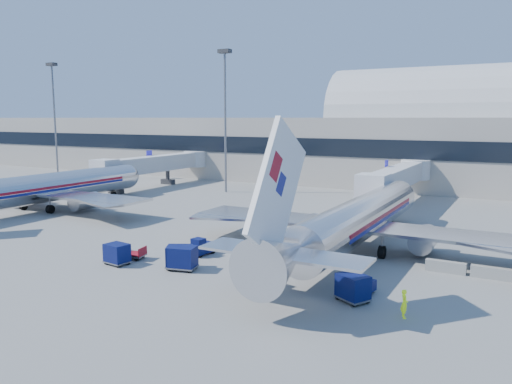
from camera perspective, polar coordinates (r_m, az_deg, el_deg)
The scene contains 20 objects.
ground at distance 46.13m, azimuth -2.41°, elevation -6.54°, with size 260.00×260.00×0.00m, color gray.
terminal at distance 101.05m, azimuth 7.57°, elevation 5.88°, with size 170.00×28.15×21.00m.
airliner_main at distance 45.45m, azimuth 11.45°, elevation -3.15°, with size 32.00×37.26×12.07m.
airliner_mid at distance 70.29m, azimuth -23.26°, elevation 0.40°, with size 32.00×37.26×12.07m.
jetbridge_near at distance 71.04m, azimuth 16.05°, elevation 1.65°, with size 4.40×27.50×6.25m.
jetbridge_mid at distance 90.13m, azimuth -10.97°, elevation 3.20°, with size 4.40×27.50×6.25m.
mast_far_west at distance 107.53m, azimuth -22.10°, elevation 9.37°, with size 2.00×1.20×22.60m.
mast_west at distance 80.65m, azimuth -3.55°, elevation 10.47°, with size 2.00×1.20×22.60m.
barrier_near at distance 41.97m, azimuth 20.85°, elevation -7.99°, with size 3.00×0.55×0.90m, color #9E9E96.
barrier_mid at distance 41.69m, azimuth 25.39°, elevation -8.37°, with size 3.00×0.55×0.90m, color #9E9E96.
tug_lead at distance 39.59m, azimuth -0.33°, elevation -7.92°, with size 2.89×2.50×1.69m.
tug_right at distance 35.96m, azimuth 11.51°, elevation -9.98°, with size 2.40×1.51×1.46m.
tug_left at distance 44.35m, azimuth -6.23°, elevation -6.26°, with size 1.51×2.52×1.55m.
cart_train_a at distance 40.18m, azimuth -8.35°, elevation -7.42°, with size 2.47×2.11×1.88m.
cart_train_b at distance 40.63m, azimuth -8.74°, elevation -7.29°, with size 2.58×2.37×1.83m.
cart_train_c at distance 42.77m, azimuth -15.60°, elevation -6.79°, with size 2.12×1.72×1.72m.
cart_solo_near at distance 36.11m, azimuth -0.22°, elevation -9.29°, with size 2.27×1.92×1.73m.
cart_solo_far at distance 33.82m, azimuth 11.03°, elevation -10.63°, with size 2.54×2.35×1.80m.
cart_open_red at distance 44.20m, azimuth -13.85°, elevation -6.95°, with size 2.22×1.76×0.53m.
ramp_worker at distance 31.98m, azimuth 16.59°, elevation -12.13°, with size 0.64×0.42×1.76m, color #A5E618.
Camera 1 is at (23.22, -38.03, 11.93)m, focal length 35.00 mm.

